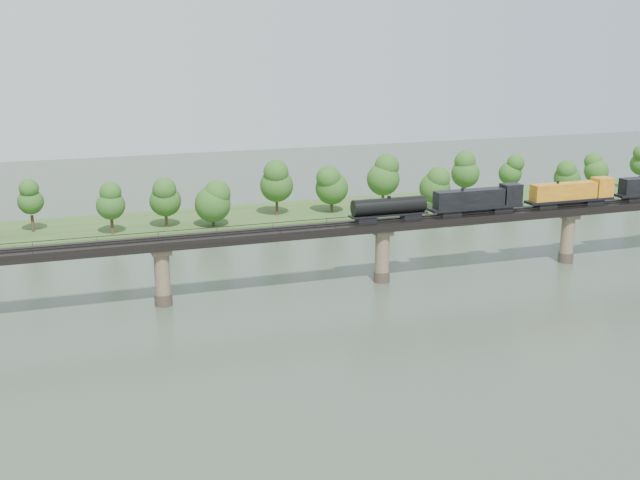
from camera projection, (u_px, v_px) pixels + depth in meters
name	position (u px, v px, depth m)	size (l,w,h in m)	color
ground	(460.00, 339.00, 120.63)	(400.00, 400.00, 0.00)	#344032
far_bank	(294.00, 214.00, 198.18)	(300.00, 24.00, 1.60)	#304E1F
bridge	(382.00, 253.00, 146.68)	(236.00, 30.00, 11.50)	#473A2D
bridge_superstructure	(383.00, 220.00, 145.07)	(220.00, 4.90, 0.75)	black
far_treeline	(266.00, 188.00, 189.47)	(289.06, 17.54, 13.60)	#382619
freight_train	(540.00, 196.00, 154.85)	(76.35, 2.97, 5.26)	black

